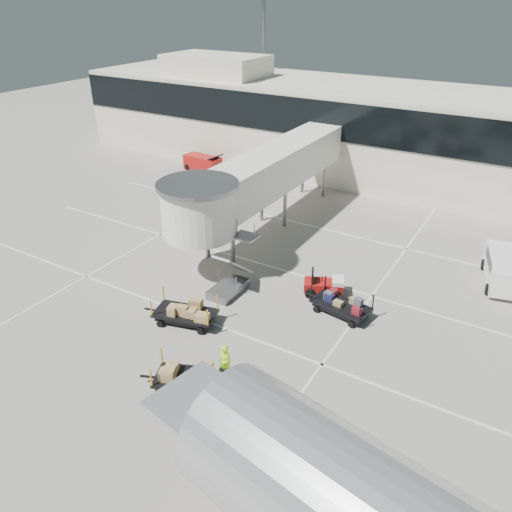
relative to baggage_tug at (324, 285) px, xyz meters
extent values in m
plane|color=#A29C91|center=(-3.45, -7.85, -0.54)|extent=(140.00, 140.00, 0.00)
cube|color=silver|center=(-3.45, -5.85, -0.53)|extent=(40.00, 0.15, 0.02)
cube|color=silver|center=(-3.45, 1.15, -0.53)|extent=(40.00, 0.15, 0.02)
cube|color=silver|center=(-3.45, 8.15, -0.53)|extent=(40.00, 0.15, 0.02)
cube|color=silver|center=(2.55, 2.15, -0.53)|extent=(0.15, 30.00, 0.02)
cube|color=silver|center=(-13.45, 2.15, -0.53)|extent=(0.15, 30.00, 0.02)
cube|color=#EFE8CE|center=(-3.45, 22.15, 3.46)|extent=(64.00, 12.00, 8.00)
cube|color=black|center=(-3.45, 16.10, 5.46)|extent=(64.00, 0.12, 3.20)
cube|color=#EFE8CE|center=(-21.45, 20.15, 8.46)|extent=(10.00, 6.00, 2.00)
cylinder|color=slate|center=(-19.45, 26.15, 6.96)|extent=(0.36, 0.36, 15.00)
cube|color=white|center=(-7.45, 7.15, 3.76)|extent=(3.00, 18.00, 2.80)
cylinder|color=white|center=(-7.45, -1.85, 3.76)|extent=(4.40, 4.40, 3.00)
cylinder|color=slate|center=(-7.45, -1.85, 5.36)|extent=(4.80, 4.80, 0.25)
cylinder|color=slate|center=(-8.45, 0.15, 0.91)|extent=(0.28, 0.28, 2.90)
cylinder|color=slate|center=(-6.45, 0.15, 0.91)|extent=(0.28, 0.28, 2.90)
cylinder|color=slate|center=(-8.45, 7.15, 0.91)|extent=(0.28, 0.28, 2.90)
cylinder|color=slate|center=(-6.45, 7.15, 0.91)|extent=(0.28, 0.28, 2.90)
cylinder|color=slate|center=(-8.45, 14.15, 0.91)|extent=(0.28, 0.28, 2.90)
cylinder|color=slate|center=(-6.45, 14.15, 0.91)|extent=(0.28, 0.28, 2.90)
cube|color=slate|center=(-4.85, -2.85, -0.29)|extent=(1.40, 2.60, 0.50)
cube|color=slate|center=(-4.85, -2.25, 1.06)|extent=(1.20, 2.60, 2.06)
cube|color=slate|center=(-4.85, -0.85, 2.31)|extent=(1.40, 1.20, 0.12)
cube|color=#9A100E|center=(-0.06, -0.03, -0.03)|extent=(2.46, 1.89, 0.56)
cube|color=white|center=(0.70, 0.32, 0.34)|extent=(1.01, 1.20, 0.32)
cube|color=black|center=(-0.65, -0.29, 0.53)|extent=(0.48, 0.89, 0.83)
cylinder|color=black|center=(-0.49, -0.88, -0.24)|extent=(0.64, 0.45, 0.59)
cylinder|color=black|center=(-0.98, 0.22, -0.24)|extent=(0.64, 0.45, 0.59)
cylinder|color=black|center=(0.87, -0.27, -0.24)|extent=(0.64, 0.45, 0.59)
cylinder|color=black|center=(0.37, 0.83, -0.24)|extent=(0.64, 0.45, 0.59)
cube|color=black|center=(1.64, -1.46, 0.04)|extent=(3.37, 2.06, 0.13)
cube|color=black|center=(1.64, -1.46, -0.15)|extent=(3.02, 1.78, 0.26)
cube|color=black|center=(-0.28, -1.15, -0.12)|extent=(0.74, 0.20, 0.08)
cylinder|color=black|center=(0.44, -1.99, -0.36)|extent=(0.38, 0.20, 0.36)
cylinder|color=black|center=(0.66, -0.59, -0.36)|extent=(0.38, 0.20, 0.36)
cylinder|color=black|center=(2.62, -2.34, -0.36)|extent=(0.38, 0.20, 0.36)
cylinder|color=black|center=(2.85, -0.94, -0.36)|extent=(0.38, 0.20, 0.36)
cylinder|color=black|center=(0.03, -1.92, 0.51)|extent=(0.07, 0.07, 0.95)
cylinder|color=black|center=(0.26, -0.52, 0.51)|extent=(0.07, 0.07, 0.95)
cylinder|color=black|center=(3.03, -2.41, 0.51)|extent=(0.07, 0.07, 0.95)
cylinder|color=black|center=(3.25, -1.00, 0.51)|extent=(0.07, 0.07, 0.95)
cube|color=#4B4B50|center=(1.17, -1.03, 0.29)|extent=(0.53, 0.44, 0.37)
cube|color=maroon|center=(1.40, -1.59, 0.29)|extent=(0.63, 0.49, 0.37)
cube|color=#4B4B50|center=(2.16, -1.60, 0.31)|extent=(0.55, 0.41, 0.42)
cube|color=#4B4B50|center=(2.09, -1.22, 0.25)|extent=(0.44, 0.44, 0.30)
cube|color=#13163D|center=(1.12, -1.22, 0.28)|extent=(0.48, 0.40, 0.35)
cube|color=#4B4B50|center=(2.35, -1.31, 0.30)|extent=(0.44, 0.45, 0.40)
cube|color=#13163D|center=(2.44, -1.49, 0.27)|extent=(0.47, 0.34, 0.33)
cube|color=black|center=(-1.77, -10.34, 0.06)|extent=(3.62, 2.73, 0.13)
cube|color=black|center=(-1.77, -10.34, -0.14)|extent=(3.22, 2.39, 0.27)
cube|color=black|center=(-3.62, -11.10, -0.11)|extent=(0.73, 0.37, 0.09)
cylinder|color=black|center=(-2.55, -11.45, -0.36)|extent=(0.40, 0.28, 0.37)
cylinder|color=black|center=(-3.10, -10.10, -0.36)|extent=(0.40, 0.28, 0.37)
cylinder|color=black|center=(-0.45, -10.58, -0.36)|extent=(0.40, 0.28, 0.37)
cylinder|color=black|center=(-1.00, -9.23, -0.36)|extent=(0.40, 0.28, 0.37)
cylinder|color=#EFAB0C|center=(-2.94, -11.61, 0.54)|extent=(0.08, 0.08, 0.97)
cylinder|color=#EFAB0C|center=(-3.49, -10.26, 0.54)|extent=(0.08, 0.08, 0.97)
cylinder|color=#EFAB0C|center=(-0.06, -10.42, 0.54)|extent=(0.08, 0.08, 0.97)
cylinder|color=#EFAB0C|center=(-0.61, -9.07, 0.54)|extent=(0.08, 0.08, 0.97)
cube|color=tan|center=(-1.58, -9.95, 0.35)|extent=(0.59, 0.55, 0.45)
cube|color=tan|center=(-1.14, -9.55, 0.32)|extent=(0.69, 0.61, 0.39)
cube|color=tan|center=(-2.16, -10.01, 0.32)|extent=(0.79, 0.77, 0.40)
cube|color=tan|center=(-2.32, -10.60, 0.36)|extent=(0.75, 0.64, 0.48)
cube|color=tan|center=(-0.88, -10.43, 0.34)|extent=(0.75, 0.66, 0.44)
cube|color=tan|center=(-2.43, -10.30, 0.36)|extent=(0.71, 0.68, 0.47)
cube|color=tan|center=(-2.40, -10.32, 0.38)|extent=(0.62, 0.65, 0.52)
cube|color=tan|center=(-1.96, -10.47, 0.41)|extent=(0.82, 0.74, 0.58)
cube|color=tan|center=(-2.01, -10.64, 0.38)|extent=(0.85, 0.79, 0.51)
cube|color=black|center=(-5.14, -6.49, 0.06)|extent=(3.59, 2.42, 0.13)
cube|color=black|center=(-5.14, -6.49, -0.13)|extent=(3.21, 2.10, 0.27)
cube|color=black|center=(-7.10, -7.00, -0.10)|extent=(0.76, 0.28, 0.09)
cylinder|color=black|center=(-6.06, -7.49, -0.35)|extent=(0.40, 0.24, 0.37)
cylinder|color=black|center=(-6.44, -6.06, -0.35)|extent=(0.40, 0.24, 0.37)
cylinder|color=black|center=(-3.84, -6.91, -0.35)|extent=(0.40, 0.24, 0.37)
cylinder|color=black|center=(-4.21, -5.48, -0.35)|extent=(0.40, 0.24, 0.37)
cylinder|color=#EFAB0C|center=(-6.47, -7.60, 0.56)|extent=(0.08, 0.08, 0.99)
cylinder|color=#EFAB0C|center=(-6.85, -6.17, 0.56)|extent=(0.08, 0.08, 0.99)
cylinder|color=#EFAB0C|center=(-3.43, -6.80, 0.56)|extent=(0.08, 0.08, 0.99)
cylinder|color=#EFAB0C|center=(-3.80, -5.37, 0.56)|extent=(0.08, 0.08, 0.99)
cube|color=tan|center=(-5.14, -6.98, 0.33)|extent=(0.58, 0.63, 0.40)
cube|color=tan|center=(-4.69, -5.90, 0.36)|extent=(0.58, 0.58, 0.47)
cube|color=tan|center=(-4.35, -6.59, 0.36)|extent=(0.66, 0.53, 0.45)
cube|color=tan|center=(-4.28, -6.59, 0.41)|extent=(0.59, 0.69, 0.56)
cube|color=tan|center=(-4.82, -5.99, 0.40)|extent=(0.73, 0.67, 0.55)
imported|color=#96F319|center=(-0.87, -9.01, 0.38)|extent=(0.72, 0.53, 1.83)
cube|color=white|center=(8.79, 6.57, 0.48)|extent=(2.93, 4.99, 1.51)
cube|color=white|center=(8.30, 8.61, 0.19)|extent=(1.88, 0.94, 0.88)
cube|color=black|center=(8.74, 6.76, 0.87)|extent=(2.54, 3.29, 0.60)
cylinder|color=black|center=(8.25, 4.84, -0.21)|extent=(0.38, 0.70, 0.66)
cylinder|color=black|center=(7.53, 7.87, -0.21)|extent=(0.38, 0.70, 0.66)
cube|color=#9A100E|center=(-19.41, 14.40, 0.20)|extent=(3.83, 1.85, 1.47)
cube|color=black|center=(-17.75, 14.27, 1.13)|extent=(1.04, 1.44, 0.52)
cylinder|color=black|center=(-20.83, 13.82, -0.25)|extent=(0.60, 0.29, 0.59)
cylinder|color=black|center=(-20.72, 15.19, -0.25)|extent=(0.60, 0.29, 0.59)
cylinder|color=black|center=(-18.09, 13.61, -0.25)|extent=(0.60, 0.29, 0.59)
cylinder|color=black|center=(-17.99, 14.98, -0.25)|extent=(0.60, 0.29, 0.59)
cube|color=silver|center=(4.84, -14.08, 2.61)|extent=(10.87, 4.89, 0.37)
cylinder|color=silver|center=(3.30, -13.77, 1.09)|extent=(3.55, 2.97, 2.41)
cube|color=silver|center=(3.30, -13.77, 2.03)|extent=(0.87, 0.42, 1.15)
camera|label=1|loc=(9.36, -23.29, 15.30)|focal=35.00mm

